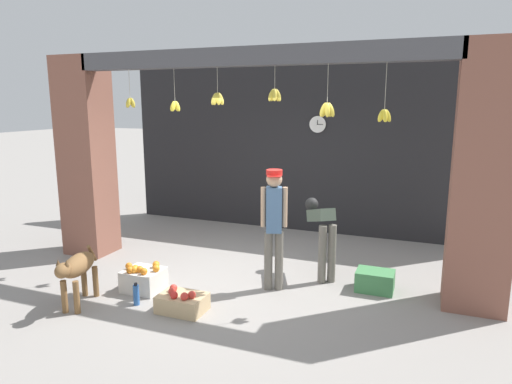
{
  "coord_description": "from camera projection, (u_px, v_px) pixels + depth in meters",
  "views": [
    {
      "loc": [
        2.29,
        -5.49,
        2.45
      ],
      "look_at": [
        0.0,
        0.42,
        1.19
      ],
      "focal_mm": 32.0,
      "sensor_mm": 36.0,
      "label": 1
    }
  ],
  "objects": [
    {
      "name": "produce_box_green",
      "position": [
        375.0,
        281.0,
        6.0
      ],
      "size": [
        0.48,
        0.36,
        0.27
      ],
      "primitive_type": "cube",
      "color": "#42844C",
      "rests_on": "ground_plane"
    },
    {
      "name": "water_bottle",
      "position": [
        136.0,
        295.0,
        5.57
      ],
      "size": [
        0.07,
        0.07,
        0.28
      ],
      "color": "#2D60AD",
      "rests_on": "ground_plane"
    },
    {
      "name": "shopkeeper",
      "position": [
        274.0,
        221.0,
        5.88
      ],
      "size": [
        0.33,
        0.29,
        1.61
      ],
      "rotation": [
        0.0,
        0.0,
        3.46
      ],
      "color": "#6B665B",
      "rests_on": "ground_plane"
    },
    {
      "name": "wall_clock",
      "position": [
        318.0,
        124.0,
        8.33
      ],
      "size": [
        0.32,
        0.03,
        0.32
      ],
      "color": "black"
    },
    {
      "name": "shop_back_wall",
      "position": [
        302.0,
        149.0,
        8.6
      ],
      "size": [
        7.04,
        0.12,
        3.14
      ],
      "primitive_type": "cube",
      "color": "#232326",
      "rests_on": "ground_plane"
    },
    {
      "name": "ground_plane",
      "position": [
        245.0,
        282.0,
        6.31
      ],
      "size": [
        60.0,
        60.0,
        0.0
      ],
      "primitive_type": "plane",
      "color": "gray"
    },
    {
      "name": "fruit_crate_oranges",
      "position": [
        144.0,
        279.0,
        6.0
      ],
      "size": [
        0.48,
        0.44,
        0.37
      ],
      "color": "silver",
      "rests_on": "ground_plane"
    },
    {
      "name": "worker_stooping",
      "position": [
        322.0,
        229.0,
        6.38
      ],
      "size": [
        0.58,
        0.73,
        1.06
      ],
      "rotation": [
        0.0,
        0.0,
        0.6
      ],
      "color": "#6B665B",
      "rests_on": "ground_plane"
    },
    {
      "name": "shop_pillar_right",
      "position": [
        484.0,
        179.0,
        5.26
      ],
      "size": [
        0.7,
        0.6,
        3.14
      ],
      "primitive_type": "cube",
      "color": "brown",
      "rests_on": "ground_plane"
    },
    {
      "name": "storefront_awning",
      "position": [
        248.0,
        59.0,
        5.83
      ],
      "size": [
        5.14,
        0.27,
        0.93
      ],
      "color": "#4C4C51"
    },
    {
      "name": "dog",
      "position": [
        77.0,
        268.0,
        5.49
      ],
      "size": [
        0.41,
        0.91,
        0.7
      ],
      "rotation": [
        0.0,
        0.0,
        -1.32
      ],
      "color": "brown",
      "rests_on": "ground_plane"
    },
    {
      "name": "shop_pillar_left",
      "position": [
        86.0,
        158.0,
        7.29
      ],
      "size": [
        0.7,
        0.6,
        3.14
      ],
      "primitive_type": "cube",
      "color": "brown",
      "rests_on": "ground_plane"
    },
    {
      "name": "fruit_crate_apples",
      "position": [
        182.0,
        302.0,
        5.4
      ],
      "size": [
        0.55,
        0.39,
        0.29
      ],
      "color": "tan",
      "rests_on": "ground_plane"
    }
  ]
}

